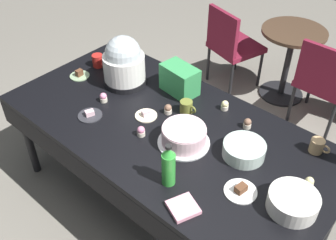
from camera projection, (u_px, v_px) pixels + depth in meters
The scene contains 25 objects.
ground at pixel (168, 201), 2.97m from camera, with size 9.00×9.00×0.00m, color slate.
potluck_table at pixel (168, 133), 2.53m from camera, with size 2.20×1.10×0.75m.
frosted_layer_cake at pixel (184, 136), 2.33m from camera, with size 0.32×0.32×0.12m.
slow_cooker at pixel (124, 63), 2.76m from camera, with size 0.31×0.31×0.37m.
glass_salad_bowl at pixel (244, 150), 2.26m from camera, with size 0.25×0.25×0.09m, color #B2C6BC.
ceramic_snack_bowl at pixel (293, 202), 1.96m from camera, with size 0.26×0.26×0.10m, color silver.
dessert_plate_charcoal at pixel (90, 115), 2.56m from camera, with size 0.16×0.16×0.04m.
dessert_plate_cream at pixel (146, 115), 2.56m from camera, with size 0.15×0.15×0.04m.
dessert_plate_white at pixel (241, 190), 2.07m from camera, with size 0.18×0.18×0.05m.
dessert_plate_sage at pixel (80, 75), 2.92m from camera, with size 0.15×0.15×0.05m.
cupcake_cocoa at pixel (103, 98), 2.67m from camera, with size 0.05×0.05×0.07m.
cupcake_berry at pixel (309, 183), 2.08m from camera, with size 0.05×0.05×0.07m.
cupcake_mint at pixel (141, 131), 2.40m from camera, with size 0.05×0.05×0.07m.
cupcake_rose at pixel (247, 123), 2.46m from camera, with size 0.05×0.05×0.07m.
cupcake_vanilla at pixel (225, 105), 2.60m from camera, with size 0.05×0.05×0.07m.
cupcake_lemon at pixel (168, 109), 2.57m from camera, with size 0.05×0.05×0.07m.
soda_bottle_lime_soda at pixel (169, 166), 2.05m from camera, with size 0.07×0.07×0.27m.
coffee_mug_olive at pixel (186, 107), 2.57m from camera, with size 0.12×0.08×0.09m.
coffee_mug_red at pixel (98, 61), 3.01m from camera, with size 0.13×0.08×0.10m.
coffee_mug_tan at pixel (317, 146), 2.28m from camera, with size 0.12×0.08×0.09m.
soda_carton at pixel (180, 80), 2.72m from camera, with size 0.26×0.16×0.20m, color #338C4C.
paper_napkin_stack at pixel (183, 207), 1.98m from camera, with size 0.14×0.14×0.02m, color pink.
maroon_chair_left at pixel (231, 43), 3.86m from camera, with size 0.55×0.55×0.85m.
maroon_chair_right at pixel (324, 79), 3.36m from camera, with size 0.45×0.45×0.85m.
round_cafe_table at pixel (290, 52), 3.72m from camera, with size 0.60×0.60×0.72m.
Camera 1 is at (1.26, -1.42, 2.37)m, focal length 41.82 mm.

